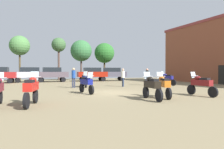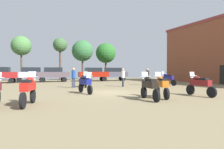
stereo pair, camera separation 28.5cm
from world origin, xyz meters
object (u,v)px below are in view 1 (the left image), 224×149
at_px(tree_6, 81,51).
at_px(tree_3, 59,46).
at_px(motorcycle_7, 152,86).
at_px(car_4, 92,73).
at_px(car_1, 52,73).
at_px(motorcycle_8, 167,78).
at_px(car_3, 112,73).
at_px(car_2, 29,74).
at_px(person_1, 123,76).
at_px(motorcycle_2, 84,79).
at_px(motorcycle_3, 31,89).
at_px(tree_1, 104,53).
at_px(motorcycle_4, 86,83).
at_px(motorcycle_9, 163,85).
at_px(person_3, 74,76).
at_px(person_2, 147,75).
at_px(tree_4, 20,46).
at_px(motorcycle_6, 201,84).

bearing_deg(tree_6, tree_3, 160.76).
distance_m(motorcycle_7, car_4, 19.91).
bearing_deg(car_1, motorcycle_8, -137.32).
xyz_separation_m(motorcycle_7, car_3, (6.02, 19.54, 0.44)).
distance_m(motorcycle_7, car_2, 21.19).
bearing_deg(person_1, motorcycle_2, -95.24).
bearing_deg(motorcycle_2, car_2, -60.43).
height_order(motorcycle_3, car_1, car_1).
xyz_separation_m(motorcycle_3, car_1, (3.11, 19.42, 0.43)).
bearing_deg(tree_1, motorcycle_4, -114.26).
distance_m(motorcycle_3, car_4, 21.13).
height_order(motorcycle_8, motorcycle_9, motorcycle_8).
xyz_separation_m(motorcycle_2, car_1, (-1.77, 10.38, 0.44)).
height_order(motorcycle_9, car_2, car_2).
distance_m(motorcycle_7, motorcycle_9, 1.16).
height_order(motorcycle_7, person_3, person_3).
distance_m(motorcycle_8, person_2, 2.11).
height_order(motorcycle_8, tree_4, tree_4).
relative_size(tree_3, tree_6, 1.06).
bearing_deg(motorcycle_2, car_1, -73.77).
xyz_separation_m(car_2, tree_4, (-1.24, 2.96, 4.01)).
height_order(motorcycle_8, tree_6, tree_6).
relative_size(motorcycle_7, motorcycle_8, 1.05).
bearing_deg(motorcycle_3, tree_6, 85.33).
relative_size(person_1, person_2, 0.99).
distance_m(person_3, tree_4, 15.60).
height_order(car_2, tree_1, tree_1).
bearing_deg(car_3, car_2, 93.43).
relative_size(tree_4, tree_6, 1.02).
distance_m(motorcycle_3, tree_1, 26.52).
relative_size(motorcycle_3, motorcycle_6, 0.97).
height_order(tree_3, tree_6, tree_3).
height_order(car_1, car_2, same).
xyz_separation_m(tree_1, tree_4, (-13.29, -0.30, 0.60)).
relative_size(car_4, tree_1, 0.70).
xyz_separation_m(motorcycle_9, tree_6, (1.09, 22.70, 4.04)).
bearing_deg(person_2, car_4, -47.48).
bearing_deg(car_2, car_4, -97.66).
xyz_separation_m(motorcycle_3, motorcycle_7, (5.91, -0.51, -0.01)).
bearing_deg(motorcycle_7, motorcycle_3, -176.37).
xyz_separation_m(motorcycle_7, car_4, (2.94, 19.69, 0.44)).
xyz_separation_m(motorcycle_2, motorcycle_4, (-1.32, -5.29, -0.02)).
xyz_separation_m(motorcycle_4, car_2, (-3.29, 16.16, 0.46)).
relative_size(motorcycle_6, car_2, 0.51).
xyz_separation_m(person_3, tree_3, (0.96, 15.22, 4.52)).
distance_m(car_1, car_4, 5.74).
bearing_deg(motorcycle_9, car_2, 124.56).
distance_m(motorcycle_6, tree_1, 23.92).
bearing_deg(car_4, person_2, -159.47).
distance_m(motorcycle_2, motorcycle_6, 10.48).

